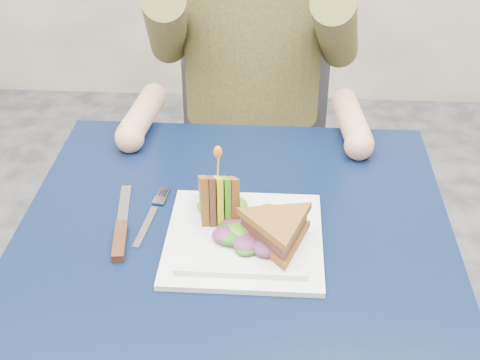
# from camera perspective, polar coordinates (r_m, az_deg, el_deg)

# --- Properties ---
(table) EXTENTS (0.75, 0.75, 0.73)m
(table) POSITION_cam_1_polar(r_m,az_deg,el_deg) (1.20, -0.46, -7.29)
(table) COLOR black
(table) RESTS_ON ground
(chair) EXTENTS (0.42, 0.40, 0.93)m
(chair) POSITION_cam_1_polar(r_m,az_deg,el_deg) (1.88, 1.13, 5.01)
(chair) COLOR #47474C
(chair) RESTS_ON ground
(diner) EXTENTS (0.54, 0.59, 0.74)m
(diner) POSITION_cam_1_polar(r_m,az_deg,el_deg) (1.63, 1.09, 14.77)
(diner) COLOR #4E4923
(diner) RESTS_ON chair
(plate) EXTENTS (0.26, 0.26, 0.02)m
(plate) POSITION_cam_1_polar(r_m,az_deg,el_deg) (1.12, 0.35, -4.89)
(plate) COLOR white
(plate) RESTS_ON table
(sandwich_flat) EXTENTS (0.20, 0.20, 0.05)m
(sandwich_flat) POSITION_cam_1_polar(r_m,az_deg,el_deg) (1.08, 3.21, -4.31)
(sandwich_flat) COLOR brown
(sandwich_flat) RESTS_ON plate
(sandwich_upright) EXTENTS (0.09, 0.14, 0.14)m
(sandwich_upright) POSITION_cam_1_polar(r_m,az_deg,el_deg) (1.13, -1.82, -1.60)
(sandwich_upright) COLOR brown
(sandwich_upright) RESTS_ON plate
(fork) EXTENTS (0.04, 0.18, 0.01)m
(fork) POSITION_cam_1_polar(r_m,az_deg,el_deg) (1.19, -7.63, -3.16)
(fork) COLOR silver
(fork) RESTS_ON table
(knife) EXTENTS (0.05, 0.22, 0.02)m
(knife) POSITION_cam_1_polar(r_m,az_deg,el_deg) (1.15, -10.14, -4.56)
(knife) COLOR silver
(knife) RESTS_ON table
(toothpick) EXTENTS (0.01, 0.01, 0.06)m
(toothpick) POSITION_cam_1_polar(r_m,az_deg,el_deg) (1.10, -1.88, 1.14)
(toothpick) COLOR tan
(toothpick) RESTS_ON sandwich_upright
(toothpick_frill) EXTENTS (0.01, 0.01, 0.02)m
(toothpick_frill) POSITION_cam_1_polar(r_m,az_deg,el_deg) (1.08, -1.90, 2.40)
(toothpick_frill) COLOR orange
(toothpick_frill) RESTS_ON sandwich_upright
(lettuce_spill) EXTENTS (0.15, 0.13, 0.02)m
(lettuce_spill) POSITION_cam_1_polar(r_m,az_deg,el_deg) (1.11, 0.64, -3.73)
(lettuce_spill) COLOR #337A14
(lettuce_spill) RESTS_ON plate
(onion_ring) EXTENTS (0.04, 0.04, 0.02)m
(onion_ring) POSITION_cam_1_polar(r_m,az_deg,el_deg) (1.11, 1.15, -3.70)
(onion_ring) COLOR #9E4C7A
(onion_ring) RESTS_ON plate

